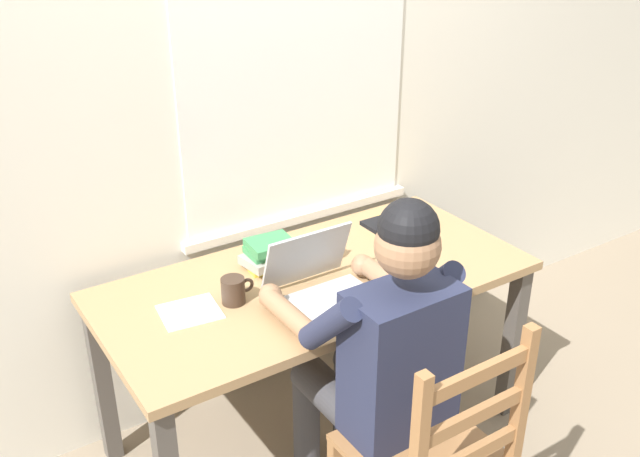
{
  "coord_description": "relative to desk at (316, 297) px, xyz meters",
  "views": [
    {
      "loc": [
        -1.23,
        -1.9,
        2.02
      ],
      "look_at": [
        -0.02,
        -0.05,
        0.95
      ],
      "focal_mm": 40.08,
      "sensor_mm": 36.0,
      "label": 1
    }
  ],
  "objects": [
    {
      "name": "book_stack_main",
      "position": [
        -0.1,
        0.16,
        0.14
      ],
      "size": [
        0.21,
        0.16,
        0.11
      ],
      "color": "gold",
      "rests_on": "desk"
    },
    {
      "name": "laptop",
      "position": [
        -0.06,
        -0.13,
        0.14
      ],
      "size": [
        0.33,
        0.3,
        0.23
      ],
      "color": "#ADAFB2",
      "rests_on": "desk"
    },
    {
      "name": "coffee_mug_dark",
      "position": [
        -0.33,
        0.01,
        0.14
      ],
      "size": [
        0.12,
        0.08,
        0.09
      ],
      "color": "#38281E",
      "rests_on": "desk"
    },
    {
      "name": "ground_plane",
      "position": [
        0.0,
        0.0,
        -0.64
      ],
      "size": [
        8.0,
        8.0,
        0.0
      ],
      "primitive_type": "plane",
      "color": "gray"
    },
    {
      "name": "paper_pile_near_laptop",
      "position": [
        -0.48,
        0.03,
        0.09
      ],
      "size": [
        0.21,
        0.2,
        0.0
      ],
      "primitive_type": "cube",
      "rotation": [
        0.0,
        0.0,
        -0.12
      ],
      "color": "white",
      "rests_on": "desk"
    },
    {
      "name": "computer_mouse",
      "position": [
        0.18,
        -0.19,
        0.11
      ],
      "size": [
        0.06,
        0.1,
        0.03
      ],
      "primitive_type": "ellipsoid",
      "color": "#ADAFB2",
      "rests_on": "desk"
    },
    {
      "name": "seated_person",
      "position": [
        -0.05,
        -0.45,
        0.05
      ],
      "size": [
        0.5,
        0.6,
        1.25
      ],
      "color": "#232842",
      "rests_on": "ground"
    },
    {
      "name": "book_stack_side",
      "position": [
        0.53,
        0.16,
        0.11
      ],
      "size": [
        0.21,
        0.13,
        0.05
      ],
      "color": "white",
      "rests_on": "desk"
    },
    {
      "name": "coffee_mug_white",
      "position": [
        0.11,
        0.08,
        0.14
      ],
      "size": [
        0.11,
        0.07,
        0.1
      ],
      "color": "white",
      "rests_on": "desk"
    },
    {
      "name": "desk",
      "position": [
        0.0,
        0.0,
        0.0
      ],
      "size": [
        1.57,
        0.75,
        0.73
      ],
      "color": "#9E7A51",
      "rests_on": "ground"
    },
    {
      "name": "back_wall",
      "position": [
        0.0,
        0.45,
        0.66
      ],
      "size": [
        6.0,
        0.08,
        2.6
      ],
      "color": "silver",
      "rests_on": "ground"
    }
  ]
}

